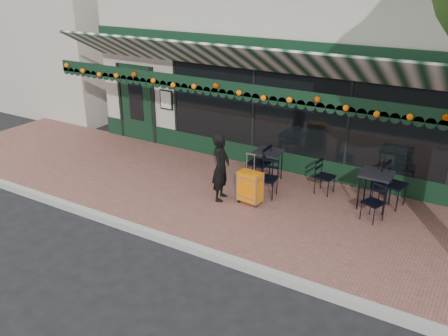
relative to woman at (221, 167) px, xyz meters
The scene contains 15 objects.
ground 2.13m from the woman, 70.54° to the right, with size 80.00×80.00×0.00m, color black.
sidewalk 1.06m from the woman, 15.74° to the left, with size 18.00×4.00×0.15m, color brown.
curb 2.17m from the woman, 71.30° to the right, with size 18.00×0.16×0.15m, color #9E9E99.
restaurant_building 6.21m from the woman, 83.90° to the left, with size 12.00×9.60×4.50m.
neighbor_building_left 13.90m from the woman, 153.43° to the left, with size 12.00×8.00×4.80m, color #B7AFA1.
woman is the anchor object (origin of this frame).
suitcase 0.75m from the woman, 11.67° to the left, with size 0.52×0.32×1.14m.
cafe_table_a 3.25m from the woman, 23.65° to the left, with size 0.64×0.64×0.79m.
cafe_table_b 1.47m from the woman, 72.68° to the left, with size 0.61×0.61×0.75m.
chair_a_left 3.42m from the woman, 28.06° to the left, with size 0.38×0.38×0.76m, color black, non-canonical shape.
chair_a_right 3.66m from the woman, 25.79° to the left, with size 0.48×0.48×0.96m, color black, non-canonical shape.
chair_a_front 3.20m from the woman, 13.24° to the left, with size 0.38×0.38×0.76m, color black, non-canonical shape.
chair_b_left 1.28m from the woman, 76.02° to the left, with size 0.47×0.47×0.95m, color black, non-canonical shape.
chair_b_right 2.37m from the woman, 37.97° to the left, with size 0.39×0.39×0.78m, color black, non-canonical shape.
chair_b_front 1.08m from the woman, 37.74° to the left, with size 0.42×0.42×0.83m, color black, non-canonical shape.
Camera 1 is at (4.23, -6.19, 4.81)m, focal length 38.00 mm.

